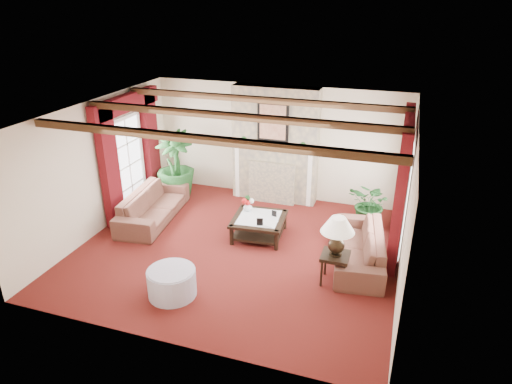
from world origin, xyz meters
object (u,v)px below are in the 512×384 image
(sofa_right, at_px, (359,241))
(potted_palm, at_px, (177,179))
(coffee_table, at_px, (259,227))
(sofa_left, at_px, (153,201))
(side_table, at_px, (334,268))
(ottoman, at_px, (172,283))

(sofa_right, distance_m, potted_palm, 4.84)
(potted_palm, xyz_separation_m, coffee_table, (2.53, -1.30, -0.24))
(sofa_left, relative_size, coffee_table, 2.20)
(potted_palm, bearing_deg, side_table, -29.76)
(sofa_right, height_order, side_table, sofa_right)
(sofa_left, xyz_separation_m, ottoman, (1.69, -2.34, -0.20))
(ottoman, bearing_deg, sofa_right, 35.86)
(coffee_table, relative_size, ottoman, 1.30)
(sofa_right, bearing_deg, coffee_table, -106.65)
(ottoman, bearing_deg, side_table, 25.83)
(sofa_left, relative_size, side_table, 4.13)
(side_table, bearing_deg, sofa_right, 69.14)
(potted_palm, height_order, side_table, potted_palm)
(potted_palm, distance_m, coffee_table, 2.85)
(sofa_left, height_order, ottoman, sofa_left)
(sofa_right, xyz_separation_m, ottoman, (-2.78, -2.01, -0.19))
(sofa_left, xyz_separation_m, side_table, (4.17, -1.14, -0.16))
(sofa_right, relative_size, side_table, 4.04)
(coffee_table, bearing_deg, sofa_left, 174.78)
(side_table, relative_size, ottoman, 0.69)
(sofa_left, xyz_separation_m, sofa_right, (4.48, -0.33, -0.01))
(potted_palm, bearing_deg, ottoman, -63.86)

